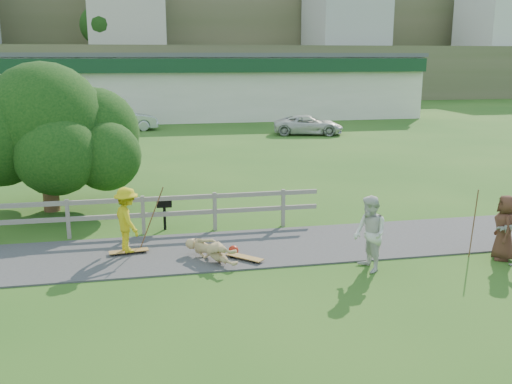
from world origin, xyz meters
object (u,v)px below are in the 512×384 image
spectator_a (370,234)px  tree (47,153)px  spectator_c (505,227)px  car_white (308,125)px  skater_fallen (211,250)px  car_silver (121,119)px  bbq (165,214)px  skater_rider (127,224)px

spectator_a → tree: tree is taller
spectator_c → tree: (-11.46, 6.91, 1.08)m
spectator_a → tree: size_ratio=0.29×
spectator_a → car_white: (5.39, 23.06, -0.27)m
spectator_a → skater_fallen: bearing=-114.9°
car_silver → tree: (-1.66, -20.30, 1.11)m
car_silver → skater_fallen: bearing=177.0°
spectator_c → tree: size_ratio=0.27×
tree → bbq: (3.47, -2.81, -1.43)m
car_white → tree: (-13.34, -16.08, 1.27)m
skater_rider → spectator_c: size_ratio=1.01×
skater_rider → spectator_a: bearing=-133.8°
skater_rider → bbq: bearing=-48.3°
car_white → bbq: car_white is taller
skater_fallen → tree: tree is taller
skater_rider → bbq: (0.99, 1.99, -0.36)m
skater_fallen → car_silver: (-2.79, 26.01, 0.47)m
bbq → skater_fallen: bearing=-71.2°
spectator_a → bbq: spectator_a is taller
tree → spectator_a: bearing=-41.3°
skater_fallen → car_white: 23.53m
bbq → skater_rider: bearing=-116.2°
spectator_a → spectator_c: (3.51, 0.08, -0.08)m
spectator_c → car_silver: spectator_c is taller
spectator_a → car_white: spectator_a is taller
spectator_c → car_silver: size_ratio=0.35×
skater_fallen → car_white: (8.89, 21.79, 0.31)m
car_white → bbq: (-9.87, -18.89, -0.16)m
skater_rider → skater_fallen: 2.22m
car_silver → car_white: (11.68, -4.22, -0.16)m
spectator_a → spectator_c: size_ratio=1.10×
car_silver → car_white: bearing=-119.0°
car_white → spectator_a: bearing=-179.4°
skater_fallen → car_white: car_white is taller
skater_rider → spectator_a: spectator_a is taller
skater_fallen → car_silver: 26.16m
skater_fallen → tree: bearing=93.9°
skater_rider → car_silver: (-0.83, 25.10, -0.05)m
skater_fallen → spectator_a: bearing=-54.0°
car_white → tree: size_ratio=0.73×
car_silver → car_white: size_ratio=1.07×
tree → bbq: bearing=-39.0°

